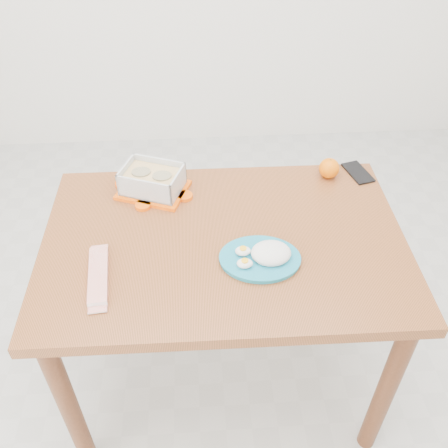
{
  "coord_description": "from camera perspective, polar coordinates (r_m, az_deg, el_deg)",
  "views": [
    {
      "loc": [
        -0.07,
        -1.16,
        1.81
      ],
      "look_at": [
        0.01,
        -0.05,
        0.81
      ],
      "focal_mm": 40.0,
      "sensor_mm": 36.0,
      "label": 1
    }
  ],
  "objects": [
    {
      "name": "candy_bar",
      "position": [
        1.46,
        -14.18,
        -5.75
      ],
      "size": [
        0.07,
        0.22,
        0.02
      ],
      "primitive_type": "cube",
      "rotation": [
        0.0,
        0.0,
        1.67
      ],
      "color": "red",
      "rests_on": "dining_table"
    },
    {
      "name": "smartphone",
      "position": [
        1.87,
        15.05,
        5.7
      ],
      "size": [
        0.1,
        0.14,
        0.01
      ],
      "primitive_type": "cube",
      "rotation": [
        0.0,
        0.0,
        0.26
      ],
      "color": "black",
      "rests_on": "dining_table"
    },
    {
      "name": "orange_fruit",
      "position": [
        1.81,
        11.93,
        6.25
      ],
      "size": [
        0.07,
        0.07,
        0.07
      ],
      "primitive_type": "sphere",
      "color": "#FF6805",
      "rests_on": "dining_table"
    },
    {
      "name": "rice_plate",
      "position": [
        1.46,
        4.54,
        -3.61
      ],
      "size": [
        0.26,
        0.26,
        0.06
      ],
      "rotation": [
        0.0,
        0.0,
        -0.09
      ],
      "color": "teal",
      "rests_on": "dining_table"
    },
    {
      "name": "food_container",
      "position": [
        1.71,
        -8.2,
        4.92
      ],
      "size": [
        0.27,
        0.24,
        0.09
      ],
      "rotation": [
        0.0,
        0.0,
        -0.36
      ],
      "color": "#FF5C07",
      "rests_on": "dining_table"
    },
    {
      "name": "dining_table",
      "position": [
        1.62,
        0.0,
        -4.44
      ],
      "size": [
        1.13,
        0.76,
        0.75
      ],
      "rotation": [
        0.0,
        0.0,
        -0.01
      ],
      "color": "#9F4F2D",
      "rests_on": "ground"
    },
    {
      "name": "ground",
      "position": [
        2.15,
        -0.29,
        -15.5
      ],
      "size": [
        3.5,
        3.5,
        0.0
      ],
      "primitive_type": "plane",
      "color": "#B7B7B2",
      "rests_on": "ground"
    }
  ]
}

